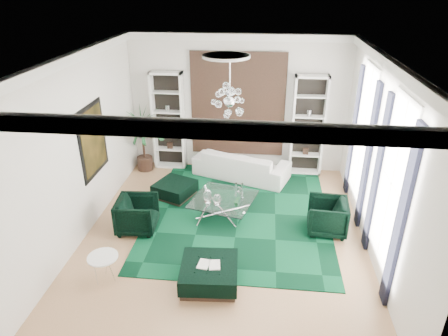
# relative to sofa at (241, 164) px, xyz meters

# --- Properties ---
(floor) EXTENTS (6.00, 7.00, 0.02)m
(floor) POSITION_rel_sofa_xyz_m (-0.17, -2.83, -0.39)
(floor) COLOR tan
(floor) RESTS_ON ground
(ceiling) EXTENTS (6.00, 7.00, 0.02)m
(ceiling) POSITION_rel_sofa_xyz_m (-0.17, -2.83, 3.43)
(ceiling) COLOR white
(ceiling) RESTS_ON ground
(wall_back) EXTENTS (6.00, 0.02, 3.80)m
(wall_back) POSITION_rel_sofa_xyz_m (-0.17, 0.68, 1.52)
(wall_back) COLOR silver
(wall_back) RESTS_ON ground
(wall_front) EXTENTS (6.00, 0.02, 3.80)m
(wall_front) POSITION_rel_sofa_xyz_m (-0.17, -6.34, 1.52)
(wall_front) COLOR silver
(wall_front) RESTS_ON ground
(wall_left) EXTENTS (0.02, 7.00, 3.80)m
(wall_left) POSITION_rel_sofa_xyz_m (-3.18, -2.83, 1.52)
(wall_left) COLOR silver
(wall_left) RESTS_ON ground
(wall_right) EXTENTS (0.02, 7.00, 3.80)m
(wall_right) POSITION_rel_sofa_xyz_m (2.84, -2.83, 1.52)
(wall_right) COLOR silver
(wall_right) RESTS_ON ground
(crown_molding) EXTENTS (6.00, 7.00, 0.18)m
(crown_molding) POSITION_rel_sofa_xyz_m (-0.17, -2.83, 3.32)
(crown_molding) COLOR white
(crown_molding) RESTS_ON ceiling
(ceiling_medallion) EXTENTS (0.90, 0.90, 0.05)m
(ceiling_medallion) POSITION_rel_sofa_xyz_m (-0.17, -2.53, 3.39)
(ceiling_medallion) COLOR white
(ceiling_medallion) RESTS_ON ceiling
(tapestry) EXTENTS (2.50, 0.06, 2.80)m
(tapestry) POSITION_rel_sofa_xyz_m (-0.17, 0.63, 1.52)
(tapestry) COLOR black
(tapestry) RESTS_ON wall_back
(shelving_left) EXTENTS (0.90, 0.38, 2.80)m
(shelving_left) POSITION_rel_sofa_xyz_m (-2.12, 0.48, 1.02)
(shelving_left) COLOR white
(shelving_left) RESTS_ON floor
(shelving_right) EXTENTS (0.90, 0.38, 2.80)m
(shelving_right) POSITION_rel_sofa_xyz_m (1.78, 0.48, 1.02)
(shelving_right) COLOR white
(shelving_right) RESTS_ON floor
(painting) EXTENTS (0.04, 1.30, 1.60)m
(painting) POSITION_rel_sofa_xyz_m (-3.14, -2.23, 1.47)
(painting) COLOR black
(painting) RESTS_ON wall_left
(window_near) EXTENTS (0.03, 1.10, 2.90)m
(window_near) POSITION_rel_sofa_xyz_m (2.82, -3.73, 1.52)
(window_near) COLOR white
(window_near) RESTS_ON wall_right
(curtain_near_a) EXTENTS (0.07, 0.30, 3.25)m
(curtain_near_a) POSITION_rel_sofa_xyz_m (2.78, -4.51, 1.27)
(curtain_near_a) COLOR black
(curtain_near_a) RESTS_ON floor
(curtain_near_b) EXTENTS (0.07, 0.30, 3.25)m
(curtain_near_b) POSITION_rel_sofa_xyz_m (2.78, -2.95, 1.27)
(curtain_near_b) COLOR black
(curtain_near_b) RESTS_ON floor
(window_far) EXTENTS (0.03, 1.10, 2.90)m
(window_far) POSITION_rel_sofa_xyz_m (2.82, -1.33, 1.52)
(window_far) COLOR white
(window_far) RESTS_ON wall_right
(curtain_far_a) EXTENTS (0.07, 0.30, 3.25)m
(curtain_far_a) POSITION_rel_sofa_xyz_m (2.78, -2.11, 1.27)
(curtain_far_a) COLOR black
(curtain_far_a) RESTS_ON floor
(curtain_far_b) EXTENTS (0.07, 0.30, 3.25)m
(curtain_far_b) POSITION_rel_sofa_xyz_m (2.78, -0.55, 1.27)
(curtain_far_b) COLOR black
(curtain_far_b) RESTS_ON floor
(rug) EXTENTS (4.20, 5.00, 0.02)m
(rug) POSITION_rel_sofa_xyz_m (0.07, -1.92, -0.37)
(rug) COLOR black
(rug) RESTS_ON floor
(sofa) EXTENTS (2.79, 1.81, 0.76)m
(sofa) POSITION_rel_sofa_xyz_m (0.00, 0.00, 0.00)
(sofa) COLOR silver
(sofa) RESTS_ON floor
(armchair_left) EXTENTS (0.91, 0.89, 0.78)m
(armchair_left) POSITION_rel_sofa_xyz_m (-2.10, -2.85, 0.01)
(armchair_left) COLOR black
(armchair_left) RESTS_ON floor
(armchair_right) EXTENTS (0.90, 0.88, 0.77)m
(armchair_right) POSITION_rel_sofa_xyz_m (2.04, -2.46, 0.00)
(armchair_right) COLOR black
(armchair_right) RESTS_ON floor
(coffee_table) EXTENTS (1.63, 1.63, 0.46)m
(coffee_table) POSITION_rel_sofa_xyz_m (-0.28, -2.08, -0.15)
(coffee_table) COLOR white
(coffee_table) RESTS_ON floor
(ottoman_side) EXTENTS (1.14, 1.14, 0.39)m
(ottoman_side) POSITION_rel_sofa_xyz_m (-1.61, -1.31, -0.18)
(ottoman_side) COLOR black
(ottoman_side) RESTS_ON floor
(ottoman_front) EXTENTS (1.09, 1.09, 0.41)m
(ottoman_front) POSITION_rel_sofa_xyz_m (-0.28, -4.39, -0.18)
(ottoman_front) COLOR black
(ottoman_front) RESTS_ON floor
(book) EXTENTS (0.41, 0.28, 0.03)m
(book) POSITION_rel_sofa_xyz_m (-0.28, -4.39, 0.04)
(book) COLOR white
(book) RESTS_ON ottoman_front
(side_table) EXTENTS (0.73, 0.73, 0.53)m
(side_table) POSITION_rel_sofa_xyz_m (-2.20, -4.53, -0.11)
(side_table) COLOR white
(side_table) RESTS_ON floor
(palm) EXTENTS (1.67, 1.67, 2.38)m
(palm) POSITION_rel_sofa_xyz_m (-2.82, 0.17, 0.81)
(palm) COLOR #1A5429
(palm) RESTS_ON floor
(chandelier) EXTENTS (1.00, 1.00, 0.76)m
(chandelier) POSITION_rel_sofa_xyz_m (-0.12, -2.37, 2.47)
(chandelier) COLOR white
(chandelier) RESTS_ON ceiling
(table_plant) EXTENTS (0.14, 0.12, 0.24)m
(table_plant) POSITION_rel_sofa_xyz_m (0.06, -2.36, 0.20)
(table_plant) COLOR #1A5429
(table_plant) RESTS_ON coffee_table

